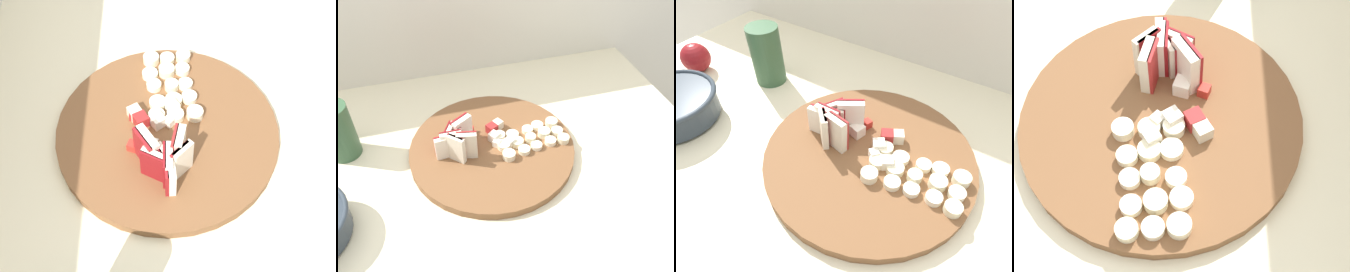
% 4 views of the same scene
% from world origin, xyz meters
% --- Properties ---
extents(tiled_countertop, '(1.16, 0.78, 0.89)m').
position_xyz_m(tiled_countertop, '(0.00, -0.00, 0.44)').
color(tiled_countertop, beige).
rests_on(tiled_countertop, ground).
extents(cutting_board, '(0.37, 0.37, 0.02)m').
position_xyz_m(cutting_board, '(0.08, 0.05, 0.88)').
color(cutting_board, brown).
rests_on(cutting_board, tiled_countertop).
extents(apple_wedge_fan, '(0.09, 0.09, 0.07)m').
position_xyz_m(apple_wedge_fan, '(0.00, 0.05, 0.92)').
color(apple_wedge_fan, maroon).
rests_on(apple_wedge_fan, cutting_board).
extents(apple_dice_pile, '(0.11, 0.09, 0.02)m').
position_xyz_m(apple_dice_pile, '(0.09, 0.08, 0.90)').
color(apple_dice_pile, '#A32323').
rests_on(apple_dice_pile, cutting_board).
extents(banana_slice_rows, '(0.17, 0.10, 0.02)m').
position_xyz_m(banana_slice_rows, '(0.17, 0.04, 0.90)').
color(banana_slice_rows, '#F4EAC6').
rests_on(banana_slice_rows, cutting_board).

